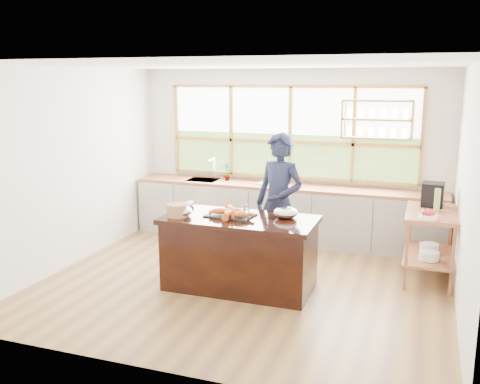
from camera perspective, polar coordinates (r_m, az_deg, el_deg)
The scene contains 18 objects.
ground_plane at distance 6.90m, azimuth 0.50°, elevation -9.60°, with size 5.00×5.00×0.00m, color olive.
room_shell at distance 6.94m, azimuth 2.10°, elevation 5.47°, with size 5.02×4.52×2.71m.
back_counter at distance 8.54m, azimuth 4.62°, elevation -2.19°, with size 4.90×0.63×0.90m.
right_shelf_unit at distance 7.22m, azimuth 19.64°, elevation -4.26°, with size 0.62×1.10×0.90m.
island at distance 6.57m, azimuth -0.07°, elevation -6.52°, with size 1.85×0.90×0.90m.
cook at distance 7.02m, azimuth 4.19°, elevation -1.27°, with size 0.68×0.45×1.86m, color #181C35.
potted_plant at distance 8.76m, azimuth -1.43°, elevation 2.19°, with size 0.16×0.11×0.30m, color slate.
cutting_board at distance 8.49m, azimuth 3.27°, elevation 0.89°, with size 0.40×0.30×0.01m, color green.
espresso_machine at distance 7.43m, azimuth 19.89°, elevation -0.25°, with size 0.27×0.29×0.31m, color black.
wine_bottle at distance 7.12m, azimuth 20.29°, elevation -0.84°, with size 0.07×0.07×0.30m, color #9CA854.
fruit_bowl at distance 6.76m, azimuth 19.40°, elevation -2.34°, with size 0.23×0.23×0.11m.
slate_board at distance 6.52m, azimuth -1.02°, elevation -2.49°, with size 0.55×0.40×0.02m, color black.
lobster_pile at distance 6.47m, azimuth -0.94°, elevation -2.15°, with size 0.52×0.48×0.08m.
mixing_bowl_left at distance 6.55m, azimuth -6.30°, elevation -2.04°, with size 0.28×0.28×0.13m, color silver.
mixing_bowl_right at distance 6.44m, azimuth 4.90°, elevation -2.21°, with size 0.29×0.29×0.14m, color silver.
wine_glass at distance 6.14m, azimuth 0.70°, elevation -1.91°, with size 0.08×0.08×0.22m.
wicker_basket at distance 6.51m, azimuth -6.73°, elevation -1.96°, with size 0.24×0.24×0.16m, color #B37C55.
parchment_roll at distance 6.92m, azimuth -5.85°, elevation -1.43°, with size 0.08×0.08×0.30m, color silver.
Camera 1 is at (2.08, -6.07, 2.53)m, focal length 40.00 mm.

